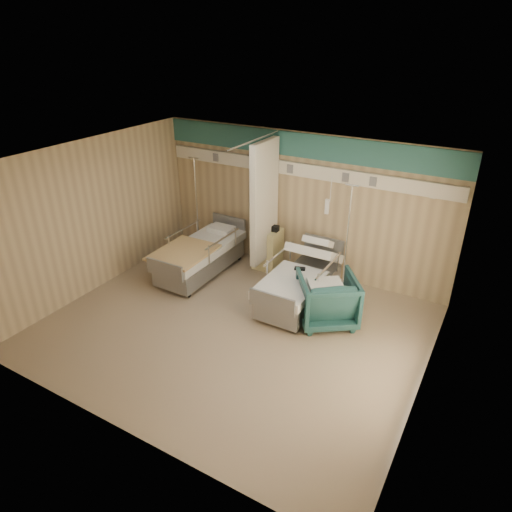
% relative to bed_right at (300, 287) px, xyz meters
% --- Properties ---
extents(ground, '(6.00, 5.00, 0.00)m').
position_rel_bed_right_xyz_m(ground, '(-0.60, -1.30, -0.32)').
color(ground, gray).
rests_on(ground, ground).
extents(room_walls, '(6.04, 5.04, 2.82)m').
position_rel_bed_right_xyz_m(room_walls, '(-0.63, -1.05, 1.55)').
color(room_walls, tan).
rests_on(room_walls, ground).
extents(bed_right, '(1.00, 2.16, 0.63)m').
position_rel_bed_right_xyz_m(bed_right, '(0.00, 0.00, 0.00)').
color(bed_right, white).
rests_on(bed_right, ground).
extents(bed_left, '(1.00, 2.16, 0.63)m').
position_rel_bed_right_xyz_m(bed_left, '(-2.20, 0.00, 0.00)').
color(bed_left, white).
rests_on(bed_left, ground).
extents(bedside_cabinet, '(0.50, 0.48, 0.85)m').
position_rel_bed_right_xyz_m(bedside_cabinet, '(-1.15, 0.90, 0.11)').
color(bedside_cabinet, '#D9CB87').
rests_on(bedside_cabinet, ground).
extents(visitor_armchair, '(1.30, 1.31, 0.86)m').
position_rel_bed_right_xyz_m(visitor_armchair, '(0.65, -0.33, 0.12)').
color(visitor_armchair, '#1D4849').
rests_on(visitor_armchair, ground).
extents(waffle_blanket, '(0.73, 0.71, 0.06)m').
position_rel_bed_right_xyz_m(waffle_blanket, '(0.62, -0.37, 0.58)').
color(waffle_blanket, silver).
rests_on(waffle_blanket, visitor_armchair).
extents(iv_stand_right, '(0.37, 0.37, 2.05)m').
position_rel_bed_right_xyz_m(iv_stand_right, '(0.50, 0.91, 0.11)').
color(iv_stand_right, silver).
rests_on(iv_stand_right, ground).
extents(iv_stand_left, '(0.38, 0.38, 2.11)m').
position_rel_bed_right_xyz_m(iv_stand_left, '(-2.89, 0.87, 0.12)').
color(iv_stand_left, silver).
rests_on(iv_stand_left, ground).
extents(call_remote, '(0.21, 0.14, 0.04)m').
position_rel_bed_right_xyz_m(call_remote, '(-0.04, 0.05, 0.34)').
color(call_remote, black).
rests_on(call_remote, bed_right).
extents(tan_blanket, '(1.00, 1.24, 0.04)m').
position_rel_bed_right_xyz_m(tan_blanket, '(-2.25, -0.46, 0.34)').
color(tan_blanket, tan).
rests_on(tan_blanket, bed_left).
extents(toiletry_bag, '(0.21, 0.13, 0.11)m').
position_rel_bed_right_xyz_m(toiletry_bag, '(-1.03, 0.90, 0.59)').
color(toiletry_bag, black).
rests_on(toiletry_bag, bedside_cabinet).
extents(white_cup, '(0.11, 0.11, 0.13)m').
position_rel_bed_right_xyz_m(white_cup, '(-1.20, 1.01, 0.60)').
color(white_cup, white).
rests_on(white_cup, bedside_cabinet).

